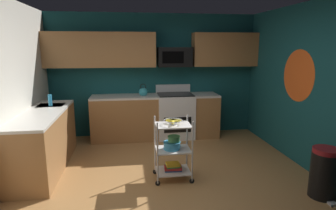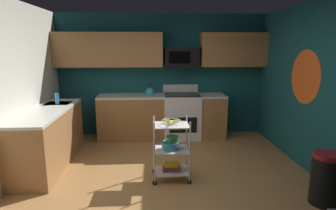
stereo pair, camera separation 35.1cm
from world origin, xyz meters
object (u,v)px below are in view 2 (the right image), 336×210
Objects in this scene: microwave at (182,57)px; mixing_bowl_large at (170,145)px; oven_range at (182,115)px; fruit_bowl at (171,121)px; rolling_cart at (171,150)px; mixing_bowl_small at (172,139)px; trash_can at (325,179)px; dish_soap_bottle at (57,99)px; kettle at (150,92)px; book_stack at (171,167)px.

mixing_bowl_large is at bearing -100.20° from microwave.
oven_range is 4.04× the size of fruit_bowl.
oven_range is at bearing -89.74° from microwave.
fruit_bowl is at bearing 180.00° from rolling_cart.
mixing_bowl_small is 0.28× the size of trash_can.
dish_soap_bottle is at bearing 150.01° from fruit_bowl.
dish_soap_bottle is at bearing 153.27° from trash_can.
fruit_bowl is 0.36m from mixing_bowl_large.
kettle reaches higher than dish_soap_bottle.
dish_soap_bottle reaches higher than rolling_cart.
fruit_bowl reaches higher than book_stack.
mixing_bowl_small is 0.91× the size of dish_soap_bottle.
microwave reaches higher than book_stack.
dish_soap_bottle is (-1.92, 1.12, 0.50)m from mixing_bowl_large.
kettle is 0.40× the size of trash_can.
microwave is 3.50m from trash_can.
book_stack is 0.40× the size of trash_can.
mixing_bowl_small is at bearing -99.95° from oven_range.
microwave is at bearing 80.55° from mixing_bowl_small.
trash_can is at bearing -23.07° from book_stack.
mixing_bowl_large reaches higher than book_stack.
dish_soap_bottle is (-1.94, 1.12, 0.57)m from rolling_cart.
rolling_cart is at bearing 0.00° from mixing_bowl_large.
oven_range is 1.23m from microwave.
mixing_bowl_small is at bearing 3.64° from book_stack.
book_stack is at bearing -81.04° from kettle.
fruit_bowl is (-0.36, -1.97, 0.40)m from oven_range.
oven_range is at bearing 0.33° from kettle.
microwave is at bearing 22.65° from dish_soap_bottle.
mixing_bowl_large is at bearing 180.00° from fruit_bowl.
oven_range is at bearing 79.70° from fruit_bowl.
oven_range reaches higher than trash_can.
fruit_bowl reaches higher than mixing_bowl_small.
microwave is 2.60m from book_stack.
microwave is 2.37m from mixing_bowl_small.
mixing_bowl_small is (-0.35, -1.97, 0.14)m from oven_range.
fruit_bowl is 2.00m from kettle.
rolling_cart is 5.03× the size of mixing_bowl_small.
mixing_bowl_small is 0.44m from book_stack.
book_stack is at bearing 156.93° from trash_can.
microwave is 0.77× the size of rolling_cart.
mixing_bowl_large is at bearing -81.48° from kettle.
fruit_bowl is (-0.36, -2.08, -0.82)m from microwave.
kettle reaches higher than trash_can.
oven_range is at bearing 80.05° from mixing_bowl_small.
mixing_bowl_small is (0.03, 0.00, 0.10)m from mixing_bowl_large.
mixing_bowl_large is 1.38× the size of mixing_bowl_small.
mixing_bowl_large is at bearing 180.00° from book_stack.
microwave is 2.58m from dish_soap_bottle.
oven_range is 2.01m from mixing_bowl_small.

